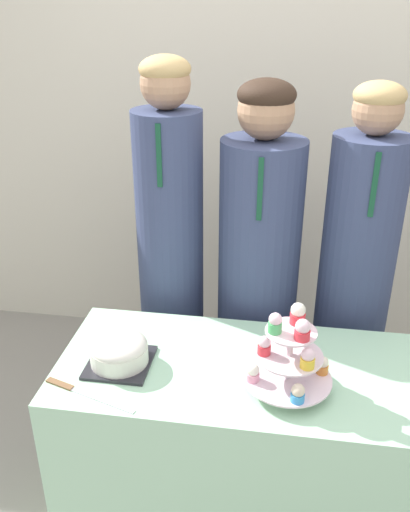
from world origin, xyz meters
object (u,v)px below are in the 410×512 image
Objects in this scene: student_0 at (171,274)px; student_2 at (352,298)px; cake_knife at (75,390)px; cupcake_stand at (289,354)px; student_1 at (257,291)px; round_cake at (119,351)px.

student_0 is 0.72m from student_2.
student_0 is (0.15, 0.68, 0.05)m from cake_knife.
student_1 reaches higher than cupcake_stand.
cake_knife is at bearing -102.55° from student_0.
cupcake_stand is at bearing -112.97° from student_2.
student_1 is (-0.13, 0.57, -0.12)m from cupcake_stand.
cupcake_stand is at bearing -77.48° from student_1.
cake_knife is at bearing -126.33° from student_1.
cupcake_stand is 0.18× the size of student_2.
student_2 is (0.77, 0.53, -0.05)m from round_cake.
student_2 reaches higher than cake_knife.
student_0 is 0.35m from student_1.
cake_knife is 0.19× the size of student_0.
round_cake is 0.65× the size of cake_knife.
round_cake is 0.13× the size of student_2.
cupcake_stand is 0.75m from student_0.
student_0 is (0.06, 0.53, -0.00)m from round_cake.
student_0 is at bearing -180.00° from student_1.
cake_knife is 1.11m from student_2.
student_0 reaches higher than student_2.
student_2 is at bearing 67.03° from cupcake_stand.
student_1 is at bearing 71.81° from cake_knife.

